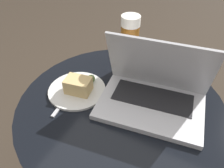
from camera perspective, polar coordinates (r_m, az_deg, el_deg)
table at (r=0.86m, az=2.11°, el=-11.16°), size 0.71×0.71×0.51m
napkin at (r=0.81m, az=-8.00°, el=-1.95°), size 0.16×0.12×0.00m
laptop at (r=0.74m, az=10.72°, el=-2.16°), size 0.37×0.28×0.23m
beer_glass at (r=0.85m, az=4.56°, el=10.24°), size 0.07×0.07×0.23m
snack_plate at (r=0.80m, az=-8.89°, el=-0.86°), size 0.21×0.21×0.06m
fork at (r=0.79m, az=-11.53°, el=-3.31°), size 0.04×0.17×0.00m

